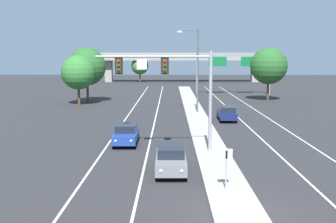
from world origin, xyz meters
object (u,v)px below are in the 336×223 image
at_px(car_receding_navy, 227,113).
at_px(overhead_signal_mast, 173,79).
at_px(highway_sign_gantry, 234,60).
at_px(car_oncoming_grey, 171,159).
at_px(tree_far_left_a, 140,66).
at_px(tree_far_left_b, 78,73).
at_px(tree_far_left_c, 87,67).
at_px(car_oncoming_blue, 126,134).
at_px(tree_far_right_c, 269,66).
at_px(median_sign_post, 226,162).
at_px(street_lamp_median, 196,66).

bearing_deg(car_receding_navy, overhead_signal_mast, -111.78).
relative_size(car_receding_navy, highway_sign_gantry, 0.34).
bearing_deg(car_oncoming_grey, highway_sign_gantry, 77.15).
relative_size(tree_far_left_a, tree_far_left_b, 0.92).
bearing_deg(tree_far_left_c, car_oncoming_blue, -73.13).
distance_m(car_oncoming_grey, tree_far_right_c, 42.79).
bearing_deg(tree_far_left_a, highway_sign_gantry, -60.73).
height_order(tree_far_right_c, tree_far_left_b, tree_far_right_c).
bearing_deg(tree_far_left_c, overhead_signal_mast, -68.70).
bearing_deg(overhead_signal_mast, tree_far_left_b, 114.38).
height_order(overhead_signal_mast, median_sign_post, overhead_signal_mast).
bearing_deg(car_oncoming_grey, car_receding_navy, 72.91).
bearing_deg(car_receding_navy, tree_far_left_b, 143.10).
xyz_separation_m(car_receding_navy, tree_far_left_a, (-14.04, 63.49, 3.39)).
bearing_deg(car_oncoming_blue, median_sign_post, -61.16).
distance_m(median_sign_post, car_oncoming_grey, 4.68).
height_order(median_sign_post, car_oncoming_blue, median_sign_post).
bearing_deg(car_oncoming_blue, tree_far_left_b, 109.98).
relative_size(highway_sign_gantry, tree_far_left_c, 1.63).
distance_m(overhead_signal_mast, car_oncoming_grey, 6.73).
height_order(tree_far_left_a, tree_far_right_c, tree_far_right_c).
xyz_separation_m(car_oncoming_grey, tree_far_left_a, (-7.95, 83.28, 3.39)).
relative_size(median_sign_post, tree_far_left_a, 0.34).
xyz_separation_m(median_sign_post, car_oncoming_grey, (-2.84, 3.64, -0.77)).
height_order(overhead_signal_mast, highway_sign_gantry, highway_sign_gantry).
xyz_separation_m(overhead_signal_mast, car_oncoming_blue, (-3.72, 3.02, -4.55)).
height_order(street_lamp_median, tree_far_left_a, street_lamp_median).
distance_m(street_lamp_median, tree_far_left_b, 18.42).
relative_size(median_sign_post, tree_far_left_b, 0.31).
bearing_deg(tree_far_right_c, tree_far_left_b, -168.90).
bearing_deg(tree_far_right_c, tree_far_left_a, 118.01).
distance_m(street_lamp_median, car_receding_navy, 8.08).
height_order(car_oncoming_blue, tree_far_left_c, tree_far_left_c).
relative_size(street_lamp_median, highway_sign_gantry, 0.75).
relative_size(car_oncoming_blue, highway_sign_gantry, 0.34).
xyz_separation_m(car_receding_navy, highway_sign_gantry, (5.12, 29.31, 5.34)).
relative_size(median_sign_post, tree_far_right_c, 0.27).
height_order(car_receding_navy, tree_far_left_b, tree_far_left_b).
bearing_deg(street_lamp_median, highway_sign_gantry, 71.02).
bearing_deg(tree_far_left_a, overhead_signal_mast, -84.09).
bearing_deg(highway_sign_gantry, street_lamp_median, -108.98).
xyz_separation_m(street_lamp_median, tree_far_right_c, (12.16, 14.35, -0.42)).
relative_size(overhead_signal_mast, tree_far_right_c, 1.00).
bearing_deg(overhead_signal_mast, tree_far_left_c, 111.30).
height_order(tree_far_left_a, tree_far_left_b, tree_far_left_b).
relative_size(car_oncoming_grey, car_oncoming_blue, 1.00).
xyz_separation_m(overhead_signal_mast, median_sign_post, (2.68, -8.60, -3.79)).
bearing_deg(tree_far_left_b, tree_far_left_a, 84.02).
height_order(car_oncoming_blue, tree_far_right_c, tree_far_right_c).
height_order(car_oncoming_grey, car_receding_navy, same).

